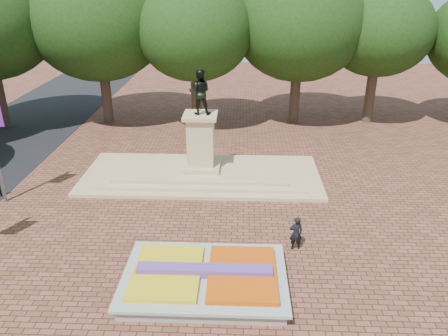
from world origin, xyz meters
name	(u,v)px	position (x,y,z in m)	size (l,w,h in m)	color
ground	(185,255)	(0.00, 0.00, 0.00)	(90.00, 90.00, 0.00)	brown
flower_bed	(205,278)	(1.03, -2.00, 0.38)	(6.30, 4.30, 0.91)	gray
monument	(201,163)	(0.00, 8.00, 0.88)	(14.00, 6.00, 6.40)	tan
tree_row_back	(243,39)	(2.33, 18.00, 6.67)	(44.80, 8.80, 10.43)	#38281E
pedestrian	(296,233)	(4.78, 0.71, 0.79)	(0.58, 0.38, 1.58)	black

